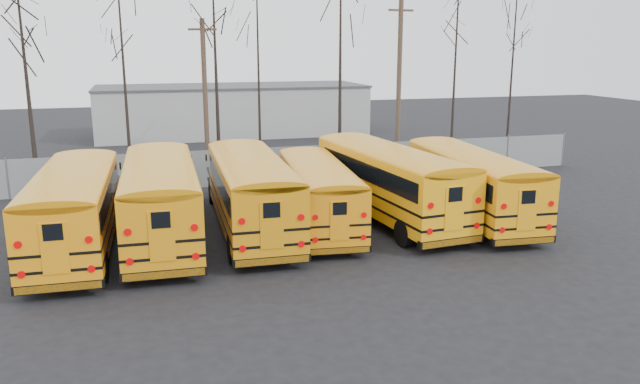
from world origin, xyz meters
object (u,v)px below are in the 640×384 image
object	(u,v)px
bus_c	(250,187)
bus_f	(469,178)
bus_a	(75,202)
bus_d	(318,188)
bus_b	(160,193)
utility_pole_right	(399,78)
bus_e	(387,176)
utility_pole_left	(205,97)

from	to	relation	value
bus_c	bus_f	world-z (taller)	bus_c
bus_a	bus_f	world-z (taller)	bus_a
bus_a	bus_d	xyz separation A→B (m)	(9.42, 0.52, -0.20)
bus_a	bus_c	xyz separation A→B (m)	(6.61, 0.61, 0.03)
bus_c	bus_a	bearing A→B (deg)	-172.87
bus_b	bus_d	bearing A→B (deg)	2.93
bus_a	bus_b	bearing A→B (deg)	8.39
bus_b	bus_a	bearing A→B (deg)	-171.63
bus_d	bus_b	bearing A→B (deg)	-172.77
bus_f	utility_pole_right	xyz separation A→B (m)	(3.17, 15.51, 3.52)
bus_c	bus_e	bearing A→B (deg)	4.04
bus_b	bus_d	distance (m)	6.36
bus_d	bus_e	world-z (taller)	bus_e
bus_c	bus_e	size ratio (longest dim) A/B	0.97
bus_d	bus_f	distance (m)	6.76
utility_pole_right	bus_a	bearing A→B (deg)	-148.68
bus_c	bus_f	xyz separation A→B (m)	(9.55, -0.64, -0.09)
bus_a	bus_d	world-z (taller)	bus_a
utility_pole_left	bus_c	bearing A→B (deg)	-70.03
bus_b	utility_pole_right	world-z (taller)	utility_pole_right
bus_e	utility_pole_left	bearing A→B (deg)	114.07
bus_a	bus_d	size ratio (longest dim) A/B	1.11
bus_b	bus_e	distance (m)	9.58
bus_d	utility_pole_right	world-z (taller)	utility_pole_right
bus_b	bus_c	world-z (taller)	bus_b
bus_e	utility_pole_right	world-z (taller)	utility_pole_right
utility_pole_left	utility_pole_right	world-z (taller)	utility_pole_right
bus_a	bus_d	bearing A→B (deg)	4.73
bus_b	utility_pole_right	size ratio (longest dim) A/B	1.13
bus_d	bus_e	bearing A→B (deg)	11.65
bus_a	bus_b	xyz separation A→B (m)	(3.06, 0.37, 0.06)
bus_d	bus_f	bearing A→B (deg)	1.24
bus_a	bus_b	world-z (taller)	bus_b
bus_a	bus_e	distance (m)	12.66
bus_d	bus_e	distance (m)	3.24
bus_a	utility_pole_right	distance (m)	25.01
bus_f	bus_e	bearing A→B (deg)	170.22
bus_f	utility_pole_right	bearing A→B (deg)	82.55
bus_e	bus_f	size ratio (longest dim) A/B	1.07
bus_a	bus_b	size ratio (longest dim) A/B	0.97
bus_c	utility_pole_left	distance (m)	11.89
bus_c	bus_d	bearing A→B (deg)	-0.09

